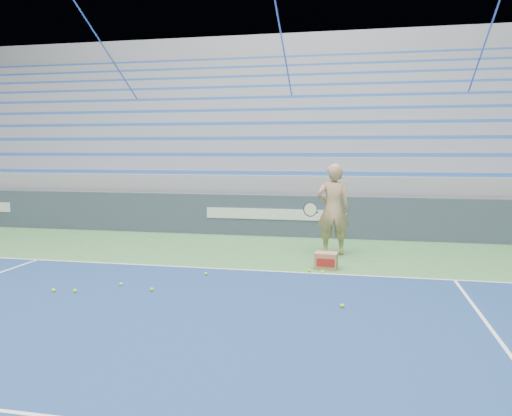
{
  "coord_description": "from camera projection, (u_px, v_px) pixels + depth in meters",
  "views": [
    {
      "loc": [
        2.4,
        2.79,
        2.29
      ],
      "look_at": [
        0.44,
        12.38,
        1.15
      ],
      "focal_mm": 35.0,
      "sensor_mm": 36.0,
      "label": 1
    }
  ],
  "objects": [
    {
      "name": "tennis_ball_6",
      "position": [
        152.0,
        290.0,
        8.09
      ],
      "size": [
        0.07,
        0.07,
        0.07
      ],
      "primitive_type": "sphere",
      "color": "#B3D92C",
      "rests_on": "ground"
    },
    {
      "name": "tennis_ball_4",
      "position": [
        75.0,
        291.0,
        8.01
      ],
      "size": [
        0.07,
        0.07,
        0.07
      ],
      "primitive_type": "sphere",
      "color": "#B3D92C",
      "rests_on": "ground"
    },
    {
      "name": "tennis_ball_0",
      "position": [
        322.0,
        272.0,
        9.28
      ],
      "size": [
        0.07,
        0.07,
        0.07
      ],
      "primitive_type": "sphere",
      "color": "#B3D92C",
      "rests_on": "ground"
    },
    {
      "name": "tennis_ball_2",
      "position": [
        54.0,
        291.0,
        8.04
      ],
      "size": [
        0.07,
        0.07,
        0.07
      ],
      "primitive_type": "sphere",
      "color": "#B3D92C",
      "rests_on": "ground"
    },
    {
      "name": "tennis_ball_1",
      "position": [
        309.0,
        271.0,
        9.37
      ],
      "size": [
        0.07,
        0.07,
        0.07
      ],
      "primitive_type": "sphere",
      "color": "#B3D92C",
      "rests_on": "ground"
    },
    {
      "name": "tennis_player",
      "position": [
        333.0,
        209.0,
        10.89
      ],
      "size": [
        1.0,
        0.91,
        2.0
      ],
      "color": "tan",
      "rests_on": "ground"
    },
    {
      "name": "tennis_ball_7",
      "position": [
        121.0,
        284.0,
        8.41
      ],
      "size": [
        0.07,
        0.07,
        0.07
      ],
      "primitive_type": "sphere",
      "color": "#B3D92C",
      "rests_on": "ground"
    },
    {
      "name": "tennis_ball_3",
      "position": [
        342.0,
        306.0,
        7.24
      ],
      "size": [
        0.07,
        0.07,
        0.07
      ],
      "primitive_type": "sphere",
      "color": "#B3D92C",
      "rests_on": "ground"
    },
    {
      "name": "tennis_ball_5",
      "position": [
        206.0,
        274.0,
        9.12
      ],
      "size": [
        0.07,
        0.07,
        0.07
      ],
      "primitive_type": "sphere",
      "color": "#B3D92C",
      "rests_on": "ground"
    },
    {
      "name": "ball_box",
      "position": [
        326.0,
        261.0,
        9.65
      ],
      "size": [
        0.45,
        0.36,
        0.32
      ],
      "color": "#A87851",
      "rests_on": "ground"
    },
    {
      "name": "bleachers",
      "position": [
        293.0,
        148.0,
        18.77
      ],
      "size": [
        31.0,
        9.15,
        7.3
      ],
      "color": "#95979D",
      "rests_on": "ground"
    },
    {
      "name": "sponsor_barrier",
      "position": [
        266.0,
        215.0,
        13.42
      ],
      "size": [
        30.0,
        0.32,
        1.1
      ],
      "color": "#394456",
      "rests_on": "ground"
    }
  ]
}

